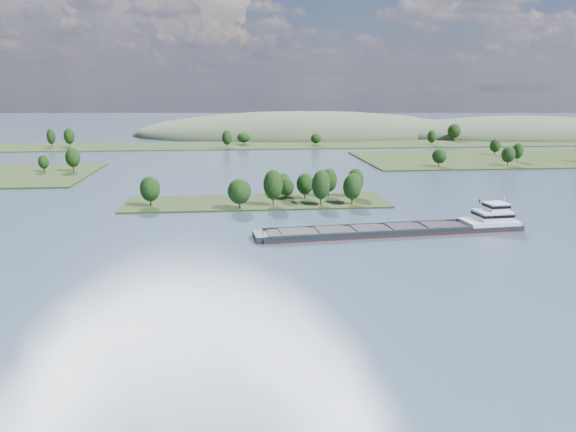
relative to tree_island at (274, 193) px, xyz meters
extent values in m
plane|color=#324256|center=(-6.45, -58.34, -4.08)|extent=(1800.00, 1800.00, 0.00)
cube|color=#223115|center=(-6.45, 1.66, -4.08)|extent=(100.00, 30.00, 1.20)
cylinder|color=black|center=(17.00, -7.51, -1.32)|extent=(0.50, 0.50, 4.32)
ellipsoid|color=black|center=(17.00, -7.51, 4.16)|extent=(6.89, 6.89, 11.10)
cylinder|color=black|center=(4.34, 13.14, -1.97)|extent=(0.50, 0.50, 3.03)
ellipsoid|color=black|center=(4.34, 13.14, 1.88)|extent=(7.31, 7.31, 7.79)
cylinder|color=black|center=(-0.64, -6.80, -1.27)|extent=(0.50, 0.50, 4.42)
ellipsoid|color=black|center=(-0.64, -6.80, 4.34)|extent=(7.21, 7.21, 11.36)
cylinder|color=black|center=(5.48, 4.23, -2.09)|extent=(0.50, 0.50, 2.79)
ellipsoid|color=black|center=(5.48, 4.23, 1.46)|extent=(5.66, 5.66, 7.18)
cylinder|color=black|center=(-13.06, -11.66, -1.66)|extent=(0.50, 0.50, 3.65)
ellipsoid|color=black|center=(-13.06, -11.66, 2.98)|extent=(8.47, 8.47, 9.39)
cylinder|color=black|center=(-45.45, -3.60, -1.65)|extent=(0.50, 0.50, 3.67)
ellipsoid|color=black|center=(-45.45, -3.60, 3.01)|extent=(7.34, 7.34, 9.43)
cylinder|color=black|center=(12.73, 5.15, -1.83)|extent=(0.50, 0.50, 3.31)
ellipsoid|color=black|center=(12.73, 5.15, 2.39)|extent=(6.67, 6.67, 8.52)
cylinder|color=black|center=(33.10, 6.85, -1.61)|extent=(0.50, 0.50, 3.75)
ellipsoid|color=black|center=(33.10, 6.85, 3.17)|extent=(6.68, 6.68, 9.65)
cylinder|color=black|center=(28.75, -7.47, -1.59)|extent=(0.50, 0.50, 3.79)
ellipsoid|color=black|center=(28.75, -7.47, 3.23)|extent=(7.03, 7.03, 9.74)
cylinder|color=black|center=(22.64, 8.48, -1.60)|extent=(0.50, 0.50, 3.76)
ellipsoid|color=black|center=(22.64, 8.48, 3.18)|extent=(6.92, 6.92, 9.67)
cylinder|color=black|center=(-97.36, 90.63, -1.28)|extent=(0.50, 0.50, 4.00)
ellipsoid|color=black|center=(-97.36, 90.63, 3.80)|extent=(7.48, 7.48, 10.29)
cylinder|color=black|center=(-112.04, 90.28, -1.87)|extent=(0.50, 0.50, 2.83)
ellipsoid|color=black|center=(-112.04, 90.28, 1.74)|extent=(5.22, 5.22, 7.29)
cylinder|color=black|center=(98.22, 88.33, -1.64)|extent=(0.50, 0.50, 3.29)
ellipsoid|color=black|center=(98.22, 88.33, 2.54)|extent=(7.96, 7.96, 8.45)
cylinder|color=black|center=(137.50, 87.83, -1.50)|extent=(0.50, 0.50, 3.56)
ellipsoid|color=black|center=(137.50, 87.83, 3.02)|extent=(7.59, 7.59, 9.14)
cylinder|color=black|center=(150.88, 102.82, -1.46)|extent=(0.50, 0.50, 3.64)
ellipsoid|color=black|center=(150.88, 102.82, 3.16)|extent=(6.20, 6.20, 9.35)
cylinder|color=black|center=(153.88, 137.59, -1.55)|extent=(0.50, 0.50, 3.47)
ellipsoid|color=black|center=(153.88, 137.59, 2.87)|extent=(6.85, 6.85, 8.93)
cube|color=#223115|center=(-6.45, 221.66, -4.08)|extent=(900.00, 60.00, 1.20)
cylinder|color=black|center=(-146.49, 219.30, -1.25)|extent=(0.50, 0.50, 4.46)
ellipsoid|color=black|center=(-146.49, 219.30, 4.41)|extent=(6.14, 6.14, 11.46)
cylinder|color=black|center=(135.98, 204.75, -1.57)|extent=(0.50, 0.50, 3.82)
ellipsoid|color=black|center=(135.98, 204.75, 3.28)|extent=(6.78, 6.78, 9.81)
cylinder|color=black|center=(-5.83, 224.71, -1.94)|extent=(0.50, 0.50, 3.09)
ellipsoid|color=black|center=(-5.83, 224.71, 1.98)|extent=(9.89, 9.89, 7.94)
cylinder|color=black|center=(167.00, 238.46, -1.17)|extent=(0.50, 0.50, 4.63)
ellipsoid|color=black|center=(167.00, 238.46, 4.72)|extent=(10.74, 10.74, 11.90)
cylinder|color=black|center=(-133.35, 218.18, -1.21)|extent=(0.50, 0.50, 4.55)
ellipsoid|color=black|center=(-133.35, 218.18, 4.58)|extent=(7.60, 7.60, 11.71)
cylinder|color=black|center=(48.48, 212.52, -1.99)|extent=(0.50, 0.50, 2.99)
ellipsoid|color=black|center=(48.48, 212.52, 1.81)|extent=(7.89, 7.89, 7.68)
cylinder|color=black|center=(-18.37, 201.87, -1.39)|extent=(0.50, 0.50, 4.19)
ellipsoid|color=black|center=(-18.37, 201.87, 3.94)|extent=(7.18, 7.18, 10.77)
ellipsoid|color=#3F4D35|center=(253.55, 291.66, -4.08)|extent=(260.00, 140.00, 36.00)
ellipsoid|color=#3F4D35|center=(53.55, 321.66, -4.08)|extent=(320.00, 160.00, 44.00)
cube|color=black|center=(32.65, -48.94, -3.58)|extent=(81.43, 17.00, 2.22)
cube|color=maroon|center=(32.65, -48.94, -4.03)|extent=(81.65, 17.22, 0.25)
cube|color=black|center=(24.17, -44.70, -2.16)|extent=(62.47, 5.78, 0.81)
cube|color=black|center=(25.02, -54.57, -2.16)|extent=(62.47, 5.78, 0.81)
cube|color=black|center=(24.60, -49.63, -2.31)|extent=(61.21, 14.26, 0.30)
cube|color=black|center=(2.44, -51.54, -2.01)|extent=(9.77, 9.04, 0.35)
cube|color=black|center=(13.52, -50.59, -2.01)|extent=(9.77, 9.04, 0.35)
cube|color=black|center=(24.60, -49.63, -2.01)|extent=(9.77, 9.04, 0.35)
cube|color=black|center=(35.68, -48.68, -2.01)|extent=(9.77, 9.04, 0.35)
cube|color=black|center=(46.75, -47.73, -2.01)|extent=(9.77, 9.04, 0.35)
cube|color=black|center=(-8.13, -52.45, -3.17)|extent=(3.80, 9.32, 2.02)
cylinder|color=black|center=(-7.13, -52.36, -1.76)|extent=(0.26, 0.26, 2.22)
cube|color=white|center=(63.87, -46.25, -1.86)|extent=(16.95, 11.05, 1.21)
cube|color=white|center=(64.88, -46.17, 0.16)|extent=(10.76, 8.92, 3.03)
cube|color=black|center=(64.88, -46.17, 0.57)|extent=(10.98, 9.14, 0.91)
cube|color=white|center=(65.89, -46.08, 2.79)|extent=(6.56, 6.56, 2.22)
cube|color=black|center=(65.89, -46.08, 3.20)|extent=(6.78, 6.78, 0.81)
cube|color=white|center=(65.89, -46.08, 4.00)|extent=(7.00, 7.00, 0.20)
cylinder|color=white|center=(68.41, -45.86, 5.22)|extent=(0.22, 0.22, 2.63)
cylinder|color=black|center=(61.60, -43.40, 4.21)|extent=(0.55, 0.55, 1.21)
camera|label=1|loc=(-15.84, -209.03, 38.76)|focal=35.00mm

